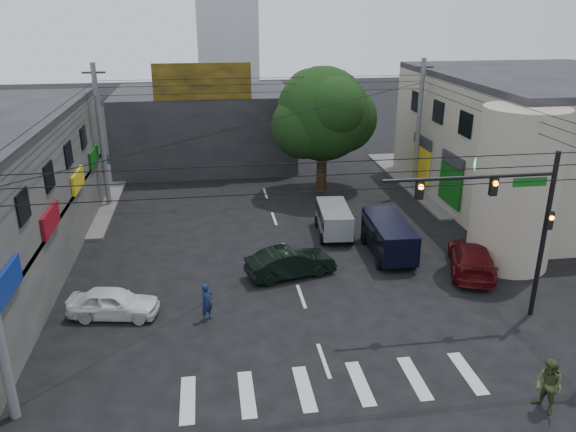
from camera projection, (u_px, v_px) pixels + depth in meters
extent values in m
plane|color=black|center=(309.00, 319.00, 23.77)|extent=(160.00, 160.00, 0.00)
cube|color=#514F4C|center=(498.00, 178.00, 42.86)|extent=(16.00, 16.00, 0.15)
cube|color=gray|center=(543.00, 142.00, 36.85)|extent=(14.00, 18.00, 8.00)
cylinder|color=gray|center=(515.00, 189.00, 27.56)|extent=(4.00, 4.00, 8.00)
cube|color=#232326|center=(205.00, 127.00, 46.21)|extent=(14.00, 10.00, 6.00)
cube|color=olive|center=(202.00, 82.00, 40.15)|extent=(7.00, 0.30, 2.60)
cylinder|color=black|center=(322.00, 161.00, 39.26)|extent=(0.70, 0.70, 4.40)
sphere|color=black|center=(323.00, 114.00, 38.10)|extent=(6.40, 6.40, 6.40)
cylinder|color=black|center=(544.00, 237.00, 22.87)|extent=(0.20, 0.20, 7.20)
cylinder|color=black|center=(470.00, 177.00, 21.44)|extent=(7.00, 0.14, 0.14)
cube|color=black|center=(494.00, 186.00, 21.72)|extent=(0.28, 0.22, 0.75)
cube|color=black|center=(419.00, 190.00, 21.30)|extent=(0.28, 0.22, 0.75)
sphere|color=orange|center=(496.00, 184.00, 21.53)|extent=(0.20, 0.20, 0.20)
sphere|color=orange|center=(421.00, 187.00, 21.12)|extent=(0.20, 0.20, 0.20)
cube|color=#0C5411|center=(530.00, 182.00, 21.89)|extent=(1.40, 0.06, 0.35)
cylinder|color=#59595B|center=(101.00, 137.00, 35.50)|extent=(0.32, 0.32, 9.20)
cylinder|color=#59595B|center=(418.00, 127.00, 38.38)|extent=(0.32, 0.32, 9.20)
imported|color=black|center=(291.00, 262.00, 27.32)|extent=(3.51, 5.04, 1.43)
imported|color=white|center=(114.00, 303.00, 23.77)|extent=(2.82, 4.32, 1.30)
imported|color=#510B0E|center=(472.00, 258.00, 27.79)|extent=(5.38, 6.41, 1.47)
imported|color=#122141|center=(207.00, 302.00, 23.45)|extent=(1.00, 1.00, 1.66)
imported|color=#3A4921|center=(549.00, 386.00, 18.09)|extent=(1.36, 1.28, 1.92)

